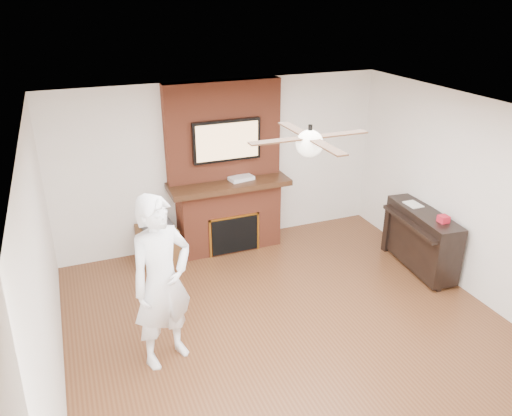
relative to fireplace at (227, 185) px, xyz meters
name	(u,v)px	position (x,y,z in m)	size (l,w,h in m)	color
room_shell	(305,244)	(0.00, -2.55, 0.25)	(5.36, 5.86, 2.86)	#4F2C17
fireplace	(227,185)	(0.00, 0.00, 0.00)	(1.78, 0.64, 2.50)	brown
tv	(227,141)	(0.00, -0.05, 0.68)	(1.00, 0.08, 0.60)	black
ceiling_fan	(310,142)	(0.00, -2.55, 1.34)	(1.21, 1.21, 0.31)	black
person	(162,282)	(-1.44, -2.23, -0.05)	(0.69, 0.46, 1.88)	white
side_table	(158,242)	(-1.10, -0.07, -0.71)	(0.57, 0.57, 0.61)	#563318
piano	(421,238)	(2.29, -1.65, -0.53)	(0.61, 1.36, 0.96)	black
cable_box	(241,178)	(0.19, -0.10, 0.11)	(0.36, 0.20, 0.05)	silver
candle_orange	(221,250)	(-0.20, -0.22, -0.94)	(0.06, 0.06, 0.10)	#F4401C
candle_green	(236,246)	(0.05, -0.20, -0.95)	(0.07, 0.07, 0.09)	#388D3C
candle_cream	(236,245)	(0.06, -0.19, -0.93)	(0.08, 0.08, 0.12)	#FCE1C8
candle_blue	(249,244)	(0.27, -0.19, -0.96)	(0.06, 0.06, 0.07)	teal
candle_orange_extra	(239,246)	(0.10, -0.22, -0.94)	(0.06, 0.06, 0.10)	#FD1DCD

